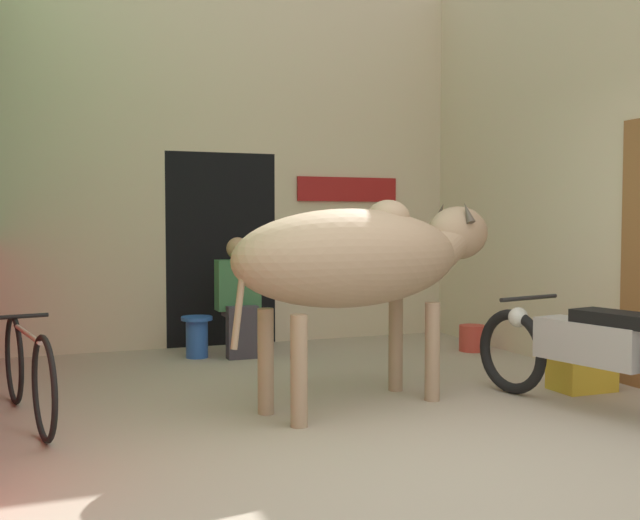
% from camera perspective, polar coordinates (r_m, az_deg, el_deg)
% --- Properties ---
extents(ground_plane, '(30.00, 30.00, 0.00)m').
position_cam_1_polar(ground_plane, '(4.23, 9.34, -15.06)').
color(ground_plane, tan).
extents(wall_back_with_doorway, '(4.78, 0.93, 3.95)m').
position_cam_1_polar(wall_back_with_doorway, '(8.15, -6.96, 5.43)').
color(wall_back_with_doorway, beige).
rests_on(wall_back_with_doorway, ground_plane).
extents(wall_right_with_door, '(0.22, 4.19, 3.95)m').
position_cam_1_polar(wall_right_with_door, '(7.16, 18.47, 7.95)').
color(wall_right_with_door, beige).
rests_on(wall_right_with_door, ground_plane).
extents(cow, '(2.34, 1.19, 1.46)m').
position_cam_1_polar(cow, '(5.28, 3.41, 0.18)').
color(cow, tan).
rests_on(cow, ground_plane).
extents(motorcycle_near, '(0.66, 2.04, 0.76)m').
position_cam_1_polar(motorcycle_near, '(5.40, 20.08, -6.48)').
color(motorcycle_near, black).
rests_on(motorcycle_near, ground_plane).
extents(bicycle, '(0.46, 1.70, 0.65)m').
position_cam_1_polar(bicycle, '(5.28, -21.39, -7.87)').
color(bicycle, black).
rests_on(bicycle, ground_plane).
extents(shopkeeper_seated, '(0.42, 0.34, 1.15)m').
position_cam_1_polar(shopkeeper_seated, '(7.23, -6.19, -2.63)').
color(shopkeeper_seated, '#3D3842').
rests_on(shopkeeper_seated, ground_plane).
extents(plastic_stool, '(0.30, 0.30, 0.40)m').
position_cam_1_polar(plastic_stool, '(7.27, -9.36, -5.69)').
color(plastic_stool, '#2856B2').
rests_on(plastic_stool, ground_plane).
extents(crate, '(0.44, 0.32, 0.28)m').
position_cam_1_polar(crate, '(6.17, 19.32, -8.07)').
color(crate, gold).
rests_on(crate, ground_plane).
extents(bucket, '(0.26, 0.26, 0.26)m').
position_cam_1_polar(bucket, '(7.70, 11.52, -5.85)').
color(bucket, '#C63D33').
rests_on(bucket, ground_plane).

